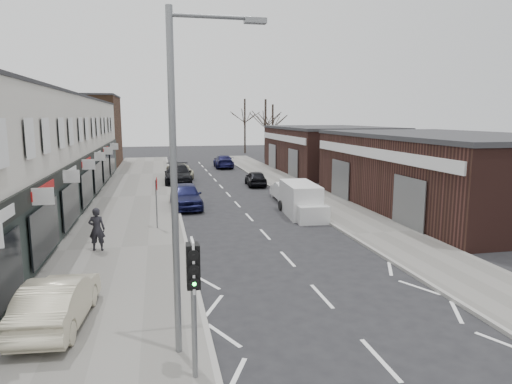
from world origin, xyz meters
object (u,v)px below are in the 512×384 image
white_van (301,200)px  pedestrian (97,229)px  parked_car_left_b (178,174)px  warning_sign (157,188)px  parked_car_right_b (256,178)px  parked_car_right_a (285,191)px  parked_car_right_c (223,161)px  traffic_light (193,277)px  sedan_on_pavement (58,301)px  street_lamp (181,167)px  parked_car_left_c (180,171)px  parked_car_left_a (186,196)px

white_van → pedestrian: 12.02m
pedestrian → parked_car_left_b: 20.59m
parked_car_left_b → pedestrian: bearing=-100.7°
warning_sign → parked_car_right_b: 16.01m
white_van → parked_car_right_a: size_ratio=1.26×
parked_car_right_c → traffic_light: bearing=83.3°
sedan_on_pavement → street_lamp: bearing=152.0°
warning_sign → parked_car_right_c: size_ratio=0.54×
pedestrian → parked_car_left_c: 24.01m
warning_sign → parked_car_left_c: bearing=84.1°
parked_car_right_b → parked_car_right_c: (-0.70, 14.17, 0.08)m
street_lamp → sedan_on_pavement: (-3.32, 2.15, -3.82)m
traffic_light → parked_car_right_c: 42.48m
traffic_light → street_lamp: (-0.13, 1.22, 2.20)m
sedan_on_pavement → parked_car_right_c: size_ratio=0.83×
street_lamp → parked_car_left_c: 33.11m
warning_sign → parked_car_right_b: (8.06, 13.75, -1.56)m
parked_car_right_a → parked_car_right_b: 6.87m
street_lamp → parked_car_left_c: street_lamp is taller
parked_car_left_a → parked_car_right_b: size_ratio=1.24×
parked_car_left_b → warning_sign: bearing=-94.7°
traffic_light → pedestrian: size_ratio=1.67×
parked_car_left_a → parked_car_right_c: 23.07m
pedestrian → parked_car_left_a: bearing=-110.0°
white_van → parked_car_right_a: (0.43, 5.04, -0.24)m
parked_car_right_c → pedestrian: bearing=74.8°
street_lamp → parked_car_right_c: (6.73, 40.72, -3.90)m
street_lamp → sedan_on_pavement: size_ratio=1.95×
white_van → parked_car_left_a: size_ratio=1.07×
warning_sign → white_van: warning_sign is taller
traffic_light → sedan_on_pavement: 5.08m
traffic_light → parked_car_right_a: traffic_light is taller
street_lamp → parked_car_right_c: 41.46m
pedestrian → street_lamp: bearing=114.0°
warning_sign → white_van: 8.54m
parked_car_left_a → parked_car_right_c: bearing=74.7°
warning_sign → parked_car_right_c: 28.91m
sedan_on_pavement → parked_car_left_b: parked_car_left_b is taller
street_lamp → pedestrian: size_ratio=4.31×
traffic_light → parked_car_right_b: 28.76m
parked_car_left_c → pedestrian: bearing=-103.7°
white_van → parked_car_right_a: 5.06m
parked_car_left_c → parked_car_right_a: 14.70m
sedan_on_pavement → parked_car_left_c: sedan_on_pavement is taller
traffic_light → sedan_on_pavement: traffic_light is taller
traffic_light → white_van: 17.61m
traffic_light → parked_car_left_a: traffic_light is taller
pedestrian → parked_car_right_b: (10.58, 17.27, -0.41)m
sedan_on_pavement → parked_car_right_c: 39.86m
white_van → parked_car_right_b: size_ratio=1.32×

